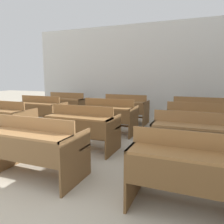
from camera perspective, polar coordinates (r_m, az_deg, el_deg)
name	(u,v)px	position (r m, az deg, el deg)	size (l,w,h in m)	color
wall_back	(133,72)	(7.40, 5.51, 10.38)	(7.29, 0.06, 3.04)	silver
bench_front_center	(35,145)	(3.17, -19.41, -8.22)	(1.26, 0.73, 0.85)	brown
bench_front_right	(193,169)	(2.43, 20.38, -13.77)	(1.26, 0.73, 0.85)	brown
bench_second_left	(3,118)	(5.43, -26.55, -1.45)	(1.26, 0.73, 0.85)	brown
bench_second_center	(82,126)	(4.14, -7.78, -3.66)	(1.26, 0.73, 0.85)	brown
bench_second_right	(194,137)	(3.63, 20.73, -6.07)	(1.26, 0.73, 0.85)	brown
bench_third_left	(41,110)	(6.33, -18.14, 0.51)	(1.26, 0.73, 0.85)	brown
bench_third_center	(109,115)	(5.28, -0.88, -0.73)	(1.26, 0.73, 0.85)	brown
bench_third_right	(198,121)	(4.85, 21.49, -2.31)	(1.26, 0.73, 0.85)	brown
bench_back_left	(67,104)	(7.33, -11.74, 1.95)	(1.26, 0.73, 0.85)	brown
bench_back_center	(125,108)	(6.43, 3.49, 1.10)	(1.26, 0.73, 0.85)	brown
bench_back_right	(198,112)	(6.10, 21.57, -0.01)	(1.26, 0.73, 0.85)	brown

